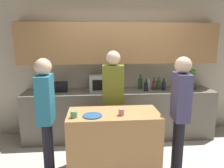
{
  "coord_description": "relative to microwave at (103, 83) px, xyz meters",
  "views": [
    {
      "loc": [
        -0.49,
        -2.62,
        1.94
      ],
      "look_at": [
        -0.23,
        0.48,
        1.27
      ],
      "focal_mm": 35.0,
      "sensor_mm": 36.0,
      "label": 1
    }
  ],
  "objects": [
    {
      "name": "plate_on_island",
      "position": [
        -0.21,
        -1.31,
        -0.16
      ],
      "size": [
        0.26,
        0.26,
        0.01
      ],
      "color": "#2D5684",
      "rests_on": "kitchen_island"
    },
    {
      "name": "back_wall",
      "position": [
        0.31,
        0.24,
        0.45
      ],
      "size": [
        6.4,
        0.4,
        2.7
      ],
      "color": "beige",
      "rests_on": "ground_plane"
    },
    {
      "name": "back_counter",
      "position": [
        0.31,
        -0.03,
        -0.62
      ],
      "size": [
        3.6,
        0.62,
        0.94
      ],
      "color": "#6B665B",
      "rests_on": "ground_plane"
    },
    {
      "name": "person_right",
      "position": [
        -0.83,
        -1.18,
        -0.09
      ],
      "size": [
        0.22,
        0.34,
        1.67
      ],
      "rotation": [
        0.0,
        0.0,
        -1.58
      ],
      "color": "black",
      "rests_on": "ground_plane"
    },
    {
      "name": "potted_plant",
      "position": [
        1.74,
        0.0,
        0.05
      ],
      "size": [
        0.14,
        0.14,
        0.4
      ],
      "color": "brown",
      "rests_on": "back_counter"
    },
    {
      "name": "bottle_5",
      "position": [
        1.16,
        -0.04,
        -0.06
      ],
      "size": [
        0.08,
        0.08,
        0.23
      ],
      "color": "black",
      "rests_on": "back_counter"
    },
    {
      "name": "bottle_3",
      "position": [
        0.97,
        -0.02,
        -0.06
      ],
      "size": [
        0.06,
        0.06,
        0.24
      ],
      "color": "maroon",
      "rests_on": "back_counter"
    },
    {
      "name": "bottle_0",
      "position": [
        0.73,
        0.07,
        -0.04
      ],
      "size": [
        0.08,
        0.08,
        0.29
      ],
      "color": "#194723",
      "rests_on": "back_counter"
    },
    {
      "name": "bottle_4",
      "position": [
        1.07,
        -0.01,
        -0.06
      ],
      "size": [
        0.08,
        0.08,
        0.25
      ],
      "color": "#194723",
      "rests_on": "back_counter"
    },
    {
      "name": "microwave",
      "position": [
        0.0,
        0.0,
        0.0
      ],
      "size": [
        0.52,
        0.39,
        0.3
      ],
      "color": "#B7BABC",
      "rests_on": "back_counter"
    },
    {
      "name": "cup_0",
      "position": [
        0.18,
        -1.31,
        -0.12
      ],
      "size": [
        0.08,
        0.08,
        0.09
      ],
      "color": "#C7898B",
      "rests_on": "kitchen_island"
    },
    {
      "name": "person_center",
      "position": [
        1.0,
        -1.27,
        -0.08
      ],
      "size": [
        0.22,
        0.36,
        1.69
      ],
      "rotation": [
        0.0,
        0.0,
        1.48
      ],
      "color": "black",
      "rests_on": "ground_plane"
    },
    {
      "name": "person_left",
      "position": [
        0.13,
        -0.63,
        -0.05
      ],
      "size": [
        0.35,
        0.23,
        1.73
      ],
      "rotation": [
        0.0,
        0.0,
        -3.22
      ],
      "color": "black",
      "rests_on": "ground_plane"
    },
    {
      "name": "bottle_2",
      "position": [
        0.89,
        0.06,
        -0.06
      ],
      "size": [
        0.08,
        0.08,
        0.22
      ],
      "color": "silver",
      "rests_on": "back_counter"
    },
    {
      "name": "cup_1",
      "position": [
        -0.45,
        -1.34,
        -0.13
      ],
      "size": [
        0.09,
        0.09,
        0.09
      ],
      "color": "#67A773",
      "rests_on": "kitchen_island"
    },
    {
      "name": "kitchen_island",
      "position": [
        0.08,
        -1.19,
        -0.63
      ],
      "size": [
        1.26,
        0.61,
        0.92
      ],
      "color": "#B27F4C",
      "rests_on": "ground_plane"
    },
    {
      "name": "bottle_1",
      "position": [
        0.8,
        -0.1,
        -0.06
      ],
      "size": [
        0.08,
        0.08,
        0.23
      ],
      "color": "black",
      "rests_on": "back_counter"
    },
    {
      "name": "toaster",
      "position": [
        -0.81,
        0.0,
        -0.06
      ],
      "size": [
        0.26,
        0.16,
        0.18
      ],
      "color": "black",
      "rests_on": "back_counter"
    }
  ]
}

